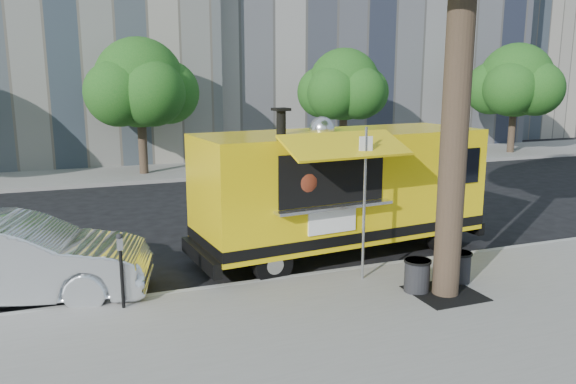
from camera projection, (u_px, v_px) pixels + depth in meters
name	position (u px, v px, depth m)	size (l,w,h in m)	color
ground	(263.00, 270.00, 12.03)	(120.00, 120.00, 0.00)	black
sidewalk	(348.00, 350.00, 8.36)	(60.00, 6.00, 0.15)	gray
curb	(278.00, 281.00, 11.17)	(60.00, 0.14, 0.16)	#999993
far_sidewalk	(166.00, 171.00, 24.38)	(60.00, 5.00, 0.15)	gray
building_right	(536.00, 24.00, 42.84)	(16.00, 12.00, 16.00)	#A49B89
tree_well	(445.00, 293.00, 10.35)	(1.20, 1.20, 0.02)	black
far_tree_b	(140.00, 83.00, 22.54)	(3.60, 3.60, 5.50)	#33261C
far_tree_c	(344.00, 85.00, 25.42)	(3.24, 3.24, 5.21)	#33261C
far_tree_d	(516.00, 80.00, 29.05)	(3.78, 3.78, 5.64)	#33261C
sign_post	(364.00, 195.00, 10.78)	(0.28, 0.06, 3.00)	silver
parking_meter	(121.00, 262.00, 9.56)	(0.11, 0.11, 1.33)	black
food_truck	(341.00, 188.00, 12.71)	(7.09, 3.72, 3.41)	yellow
sedan	(13.00, 260.00, 10.23)	(1.69, 4.85, 1.60)	silver
trash_bin_left	(417.00, 275.00, 10.40)	(0.51, 0.51, 0.61)	black
trash_bin_right	(459.00, 266.00, 10.91)	(0.49, 0.49, 0.59)	black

